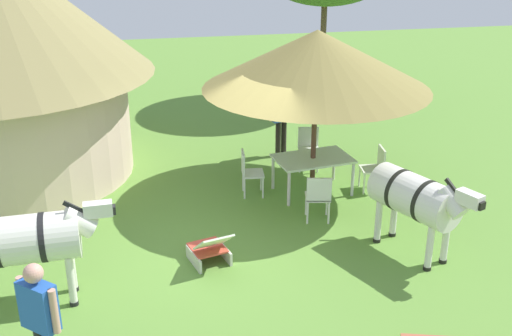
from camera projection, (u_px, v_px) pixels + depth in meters
ground_plane at (221, 235)px, 10.96m from camera, size 36.00×36.00×0.00m
shade_umbrella at (317, 59)px, 11.57m from camera, size 4.27×4.27×3.23m
patio_dining_table at (313, 161)px, 12.34m from camera, size 1.59×1.16×0.74m
patio_chair_east_end at (318, 195)px, 11.22m from camera, size 0.51×0.50×0.90m
patio_chair_west_end at (376, 166)px, 12.50m from camera, size 0.46×0.48×0.90m
patio_chair_near_hut at (308, 145)px, 13.57m from camera, size 0.52×0.50×0.90m
patio_chair_near_lawn at (249, 170)px, 12.29m from camera, size 0.46×0.48×0.90m
guest_beside_umbrella at (281, 113)px, 14.06m from camera, size 0.58×0.34×1.68m
standing_watcher at (40, 315)px, 7.13m from camera, size 0.48×0.45×1.67m
striped_lounge_chair at (210, 249)px, 9.99m from camera, size 0.72×0.91×0.66m
zebra_nearest_camera at (417, 198)px, 9.99m from camera, size 1.21×1.97×1.54m
zebra_by_umbrella at (27, 240)px, 8.69m from camera, size 2.21×0.77×1.56m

